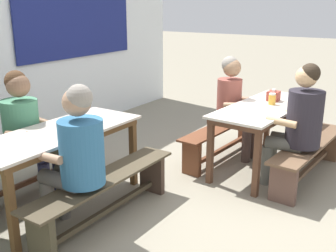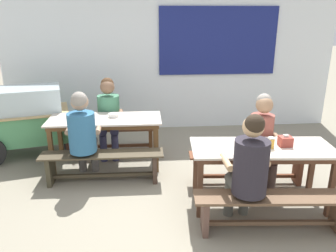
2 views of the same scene
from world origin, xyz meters
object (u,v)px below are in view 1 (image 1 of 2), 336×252
at_px(dining_table_near, 265,112).
at_px(dining_table_far, 59,139).
at_px(bench_near_back, 222,136).
at_px(person_near_front, 299,119).
at_px(bench_near_front, 309,154).
at_px(person_right_near_table, 234,101).
at_px(soup_bowl, 64,123).
at_px(person_center_facing, 26,126).
at_px(tissue_box, 273,96).
at_px(person_left_back_turned, 76,151).
at_px(condiment_jar, 272,99).
at_px(bench_far_front, 105,192).
at_px(bench_far_back, 25,166).

bearing_deg(dining_table_near, dining_table_far, 146.72).
bearing_deg(bench_near_back, person_near_front, -109.27).
distance_m(dining_table_far, bench_near_back, 2.13).
distance_m(bench_near_back, bench_near_front, 1.07).
height_order(bench_near_back, person_right_near_table, person_right_near_table).
bearing_deg(dining_table_near, person_right_near_table, 69.66).
distance_m(dining_table_far, soup_bowl, 0.17).
relative_size(person_center_facing, tissue_box, 8.79).
bearing_deg(dining_table_near, tissue_box, 0.27).
xyz_separation_m(bench_near_back, person_left_back_turned, (-2.21, 0.25, 0.45)).
relative_size(person_right_near_table, condiment_jar, 9.64).
height_order(dining_table_far, person_left_back_turned, person_left_back_turned).
bearing_deg(person_center_facing, dining_table_far, -91.55).
bearing_deg(person_near_front, soup_bowl, 129.91).
bearing_deg(person_center_facing, tissue_box, -38.54).
distance_m(dining_table_near, person_center_facing, 2.58).
height_order(person_near_front, person_left_back_turned, person_near_front).
distance_m(person_center_facing, tissue_box, 2.78).
bearing_deg(person_center_facing, person_right_near_table, -31.44).
bearing_deg(person_right_near_table, person_center_facing, 148.56).
height_order(bench_far_front, person_left_back_turned, person_left_back_turned).
bearing_deg(dining_table_near, bench_near_front, -94.21).
bearing_deg(bench_far_front, person_right_near_table, -7.15).
bearing_deg(person_near_front, bench_far_front, 143.70).
xyz_separation_m(person_center_facing, person_right_near_table, (2.08, -1.27, -0.00)).
height_order(dining_table_near, bench_far_front, dining_table_near).
xyz_separation_m(person_right_near_table, condiment_jar, (-0.10, -0.51, 0.10)).
bearing_deg(person_near_front, person_center_facing, 126.06).
distance_m(bench_far_back, bench_far_front, 1.07).
bearing_deg(soup_bowl, person_center_facing, 104.99).
relative_size(person_center_facing, soup_bowl, 8.45).
height_order(bench_far_back, person_right_near_table, person_right_near_table).
distance_m(dining_table_far, person_right_near_table, 2.24).
bearing_deg(bench_near_back, person_right_near_table, -28.73).
height_order(bench_far_front, condiment_jar, condiment_jar).
bearing_deg(bench_near_back, bench_far_back, 147.15).
height_order(person_left_back_turned, soup_bowl, person_left_back_turned).
distance_m(person_near_front, tissue_box, 0.74).
relative_size(person_left_back_turned, person_right_near_table, 1.02).
relative_size(dining_table_far, person_near_front, 1.26).
bearing_deg(person_center_facing, condiment_jar, -41.92).
xyz_separation_m(person_left_back_turned, tissue_box, (2.43, -0.78, 0.09)).
distance_m(bench_near_front, person_near_front, 0.52).
xyz_separation_m(bench_far_front, person_near_front, (1.62, -1.19, 0.45)).
relative_size(bench_far_back, tissue_box, 11.15).
bearing_deg(person_near_front, tissue_box, 38.87).
bearing_deg(condiment_jar, dining_table_far, 146.75).
bearing_deg(person_left_back_turned, dining_table_far, 62.47).
xyz_separation_m(dining_table_far, tissue_box, (2.19, -1.26, 0.14)).
relative_size(person_left_back_turned, tissue_box, 8.96).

